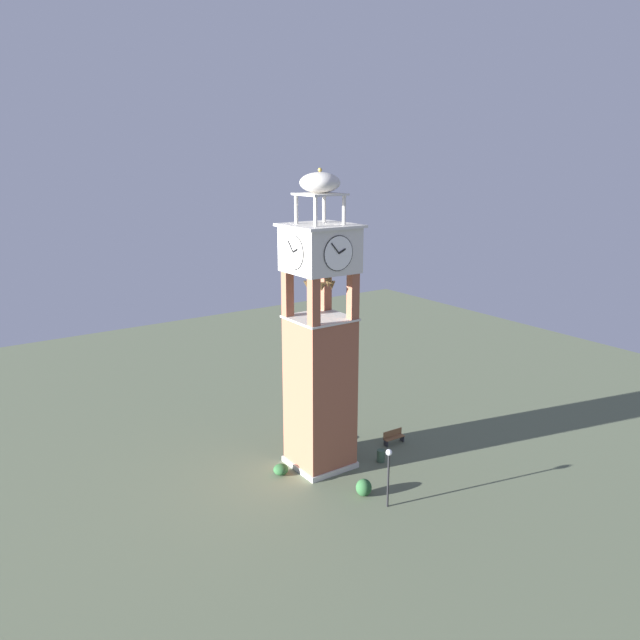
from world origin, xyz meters
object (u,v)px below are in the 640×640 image
Objects in this scene: trash_bin at (381,456)px; park_bench at (394,437)px; lamp_post at (389,467)px; clock_tower at (320,351)px.

park_bench is at bearing -57.91° from trash_bin.
lamp_post is at bearing 143.81° from trash_bin.
clock_tower is 8.24m from trash_bin.
trash_bin is at bearing -119.66° from clock_tower.
park_bench is (-0.43, -5.89, -7.14)m from clock_tower.
park_bench reaches higher than trash_bin.
lamp_post is 5.76m from trash_bin.
lamp_post reaches higher than park_bench.
clock_tower is at bearing 2.47° from lamp_post.
trash_bin is at bearing -36.19° from lamp_post.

